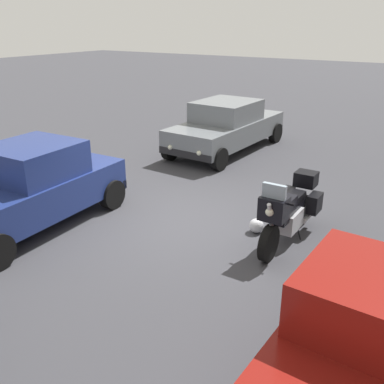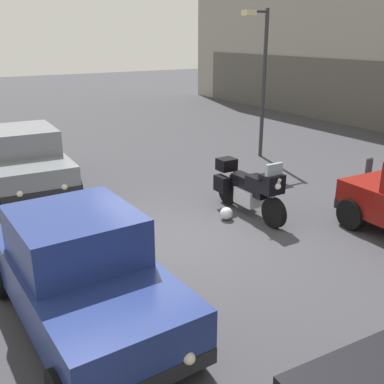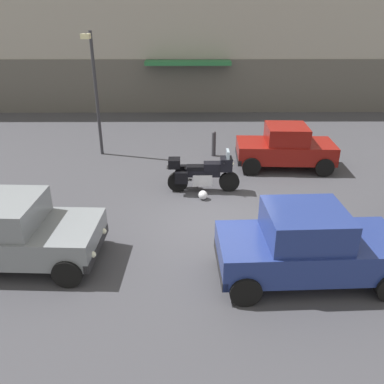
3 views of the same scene
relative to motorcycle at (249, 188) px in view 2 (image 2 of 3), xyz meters
name	(u,v)px [view 2 (image 2 of 3)]	position (x,y,z in m)	size (l,w,h in m)	color
ground_plane	(174,243)	(0.45, -2.16, -0.62)	(80.00, 80.00, 0.00)	#38383D
motorcycle	(249,188)	(0.00, 0.00, 0.00)	(2.26, 0.76, 1.36)	black
helmet	(226,213)	(0.01, -0.60, -0.48)	(0.28, 0.28, 0.28)	silver
car_sedan_far	(24,157)	(-4.67, -3.79, 0.16)	(4.63, 2.08, 1.56)	slate
car_wagon_end	(81,273)	(2.06, -4.46, 0.19)	(3.93, 1.92, 1.64)	navy
streetlamp_curbside	(261,69)	(-3.87, 3.39, 2.17)	(0.28, 0.94, 4.57)	#2D2D33
bollard_curbside	(368,175)	(0.55, 3.29, -0.09)	(0.16, 0.16, 1.00)	#333338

